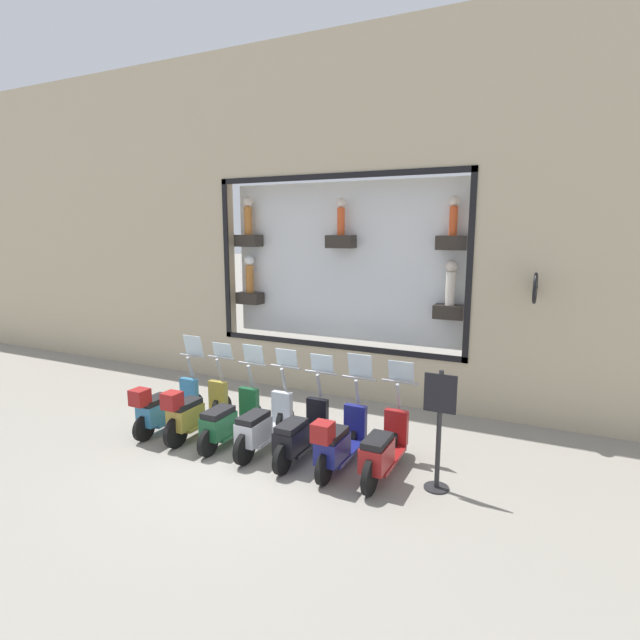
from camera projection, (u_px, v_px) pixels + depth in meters
name	position (u px, v px, depth m)	size (l,w,h in m)	color
ground_plane	(249.00, 455.00, 8.24)	(120.00, 120.00, 0.00)	gray
building_facade	(339.00, 220.00, 10.74)	(1.20, 36.00, 7.65)	tan
scooter_red_0	(383.00, 450.00, 7.42)	(1.81, 0.61, 1.61)	black
scooter_navy_1	(338.00, 441.00, 7.66)	(1.79, 0.60, 1.65)	black
scooter_black_2	(300.00, 434.00, 8.02)	(1.80, 0.60, 1.56)	black
scooter_silver_3	(263.00, 426.00, 8.33)	(1.80, 0.61, 1.59)	black
scooter_green_4	(228.00, 420.00, 8.63)	(1.79, 0.60, 1.59)	black
scooter_olive_5	(194.00, 412.00, 8.87)	(1.81, 0.60, 1.56)	black
scooter_teal_6	(164.00, 407.00, 9.17)	(1.79, 0.61, 1.64)	black
shop_sign_post	(439.00, 426.00, 6.99)	(0.36, 0.45, 1.76)	#232326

